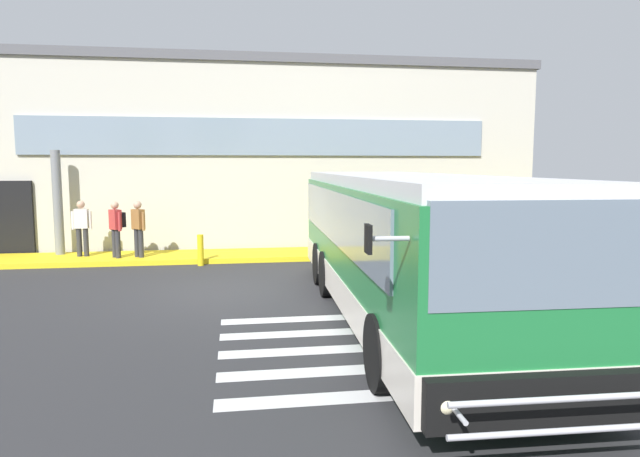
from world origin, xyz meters
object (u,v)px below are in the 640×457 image
passenger_at_curb_edge (138,226)px  safety_bollard_yellow (201,250)px  passenger_near_column (82,226)px  entry_support_column (58,203)px  passenger_by_doorway (116,225)px  bus_main_foreground (404,248)px

passenger_at_curb_edge → safety_bollard_yellow: bearing=-25.2°
passenger_near_column → passenger_at_curb_edge: same height
entry_support_column → passenger_by_doorway: size_ratio=1.90×
passenger_by_doorway → passenger_at_curb_edge: (0.62, -0.02, -0.03)m
safety_bollard_yellow → bus_main_foreground: bearing=-56.5°
passenger_near_column → passenger_at_curb_edge: bearing=-13.8°
bus_main_foreground → passenger_by_doorway: size_ratio=6.43×
entry_support_column → passenger_near_column: bearing=-32.7°
entry_support_column → passenger_at_curb_edge: (2.50, -0.93, -0.66)m
bus_main_foreground → passenger_at_curb_edge: (-5.97, 7.08, -0.25)m
entry_support_column → safety_bollard_yellow: entry_support_column is taller
safety_bollard_yellow → passenger_near_column: bearing=160.1°
entry_support_column → safety_bollard_yellow: bearing=-22.5°
passenger_by_doorway → safety_bollard_yellow: size_ratio=1.86×
passenger_by_doorway → passenger_at_curb_edge: size_ratio=1.00×
passenger_near_column → safety_bollard_yellow: (3.55, -1.29, -0.63)m
passenger_near_column → passenger_by_doorway: size_ratio=1.00×
passenger_near_column → passenger_by_doorway: same height
bus_main_foreground → passenger_near_column: (-7.67, 7.50, -0.25)m
passenger_by_doorway → passenger_at_curb_edge: same height
passenger_near_column → passenger_by_doorway: (1.08, -0.40, 0.03)m
passenger_near_column → safety_bollard_yellow: passenger_near_column is taller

